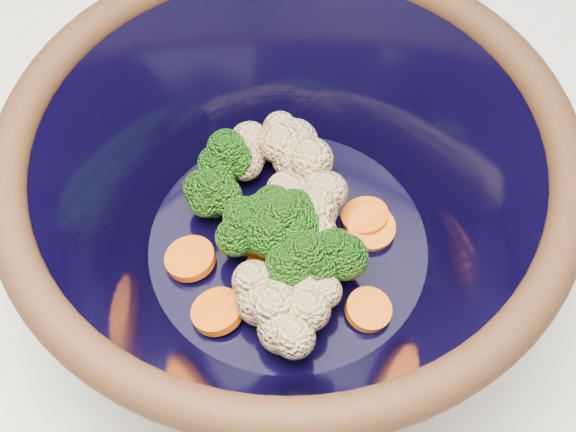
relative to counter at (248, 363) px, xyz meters
name	(u,v)px	position (x,y,z in m)	size (l,w,h in m)	color
counter	(248,363)	(0.00, 0.00, 0.00)	(1.20, 1.20, 0.90)	silver
mixing_bowl	(288,204)	(0.10, -0.08, 0.53)	(0.40, 0.40, 0.14)	black
vegetable_pile	(282,222)	(0.09, -0.08, 0.50)	(0.16, 0.16, 0.05)	#608442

